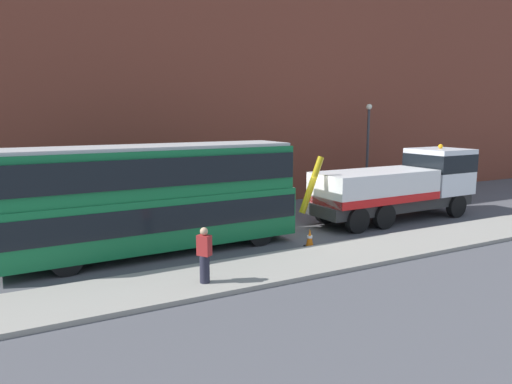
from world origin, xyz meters
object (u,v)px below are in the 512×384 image
Objects in this scene: recovery_tow_truck at (401,184)px; street_lamp at (368,143)px; pedestrian_onlooker at (204,256)px; double_decker_bus at (154,195)px; traffic_cone_near_bus at (310,238)px.

recovery_tow_truck is 6.19m from street_lamp.
recovery_tow_truck reaches higher than pedestrian_onlooker.
street_lamp is at bearing 18.18° from double_decker_bus.
traffic_cone_near_bus is 0.12× the size of street_lamp.
recovery_tow_truck reaches higher than traffic_cone_near_bus.
double_decker_bus is 15.43× the size of traffic_cone_near_bus.
street_lamp is (9.29, 7.43, 3.13)m from traffic_cone_near_bus.
street_lamp reaches higher than pedestrian_onlooker.
recovery_tow_truck is 7.24m from traffic_cone_near_bus.
traffic_cone_near_bus is at bearing -21.49° from double_decker_bus.
recovery_tow_truck is at bearing -114.67° from street_lamp.
traffic_cone_near_bus is 12.30m from street_lamp.
street_lamp is at bearing 63.55° from recovery_tow_truck.
double_decker_bus is at bearing -160.03° from street_lamp.
street_lamp is at bearing -1.01° from pedestrian_onlooker.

